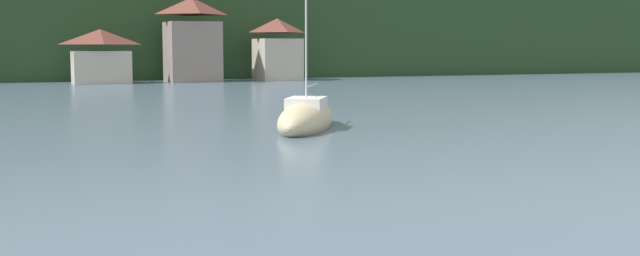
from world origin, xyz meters
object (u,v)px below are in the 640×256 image
shore_building_westcentral (101,57)px  shore_building_eastcentral (277,50)px  shore_building_central (192,41)px  sailboat_far_0 (306,119)px

shore_building_westcentral → shore_building_eastcentral: shore_building_eastcentral is taller
shore_building_central → shore_building_eastcentral: bearing=-1.1°
shore_building_westcentral → shore_building_eastcentral: (21.00, 0.19, 0.70)m
shore_building_central → shore_building_eastcentral: size_ratio=1.30×
shore_building_eastcentral → sailboat_far_0: 56.36m
shore_building_westcentral → sailboat_far_0: (3.92, -53.43, -2.47)m
shore_building_westcentral → sailboat_far_0: 53.63m
shore_building_westcentral → sailboat_far_0: size_ratio=0.60×
shore_building_central → shore_building_eastcentral: 10.56m
shore_building_westcentral → sailboat_far_0: sailboat_far_0 is taller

